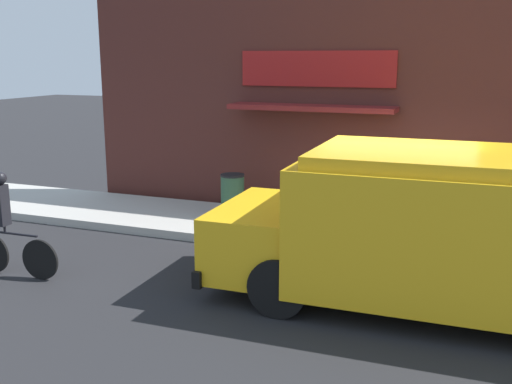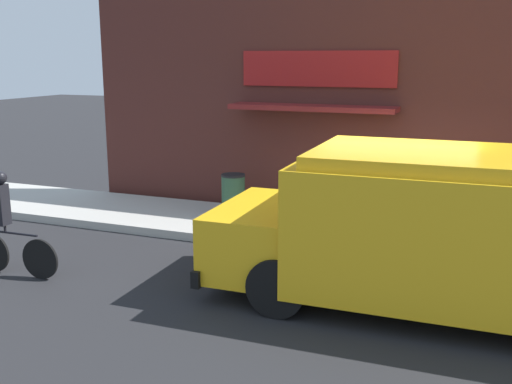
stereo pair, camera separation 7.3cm
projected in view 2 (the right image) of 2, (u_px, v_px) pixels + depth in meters
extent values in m
plane|color=#232326|center=(387.00, 266.00, 9.80)|extent=(70.00, 70.00, 0.00)
cube|color=#ADAAA3|center=(398.00, 241.00, 10.85)|extent=(28.00, 2.34, 0.16)
cube|color=#4C231E|center=(416.00, 101.00, 11.63)|extent=(14.34, 0.18, 5.01)
cube|color=maroon|center=(317.00, 69.00, 12.10)|extent=(3.22, 0.05, 0.72)
cube|color=maroon|center=(312.00, 108.00, 11.96)|extent=(3.38, 0.72, 0.10)
cube|color=yellow|center=(489.00, 232.00, 7.75)|extent=(5.01, 2.46, 1.70)
cube|color=yellow|center=(264.00, 236.00, 8.90)|extent=(1.27, 2.22, 0.94)
cube|color=yellow|center=(496.00, 161.00, 7.54)|extent=(4.61, 2.27, 0.17)
cube|color=black|center=(228.00, 255.00, 9.18)|extent=(0.15, 2.35, 0.24)
cube|color=red|center=(397.00, 194.00, 9.52)|extent=(0.03, 0.44, 0.44)
cylinder|color=black|center=(318.00, 242.00, 9.73)|extent=(0.80, 0.27, 0.80)
cylinder|color=black|center=(277.00, 287.00, 7.84)|extent=(0.80, 0.27, 0.80)
cylinder|color=black|center=(40.00, 259.00, 9.17)|extent=(0.64, 0.06, 0.63)
cylinder|color=black|center=(14.00, 233.00, 9.24)|extent=(0.88, 0.06, 0.04)
cylinder|color=black|center=(5.00, 229.00, 9.28)|extent=(0.04, 0.04, 0.12)
cube|color=black|center=(3.00, 205.00, 9.19)|extent=(0.13, 0.20, 0.64)
sphere|color=black|center=(0.00, 178.00, 9.10)|extent=(0.20, 0.20, 0.20)
cylinder|color=#2D5138|center=(233.00, 196.00, 12.13)|extent=(0.47, 0.47, 0.83)
cylinder|color=black|center=(233.00, 175.00, 12.03)|extent=(0.48, 0.48, 0.04)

